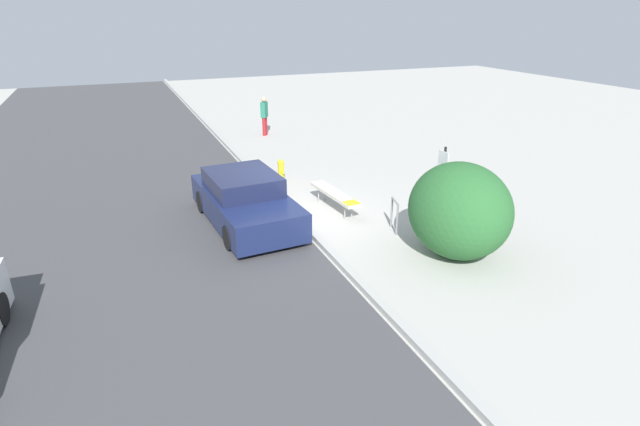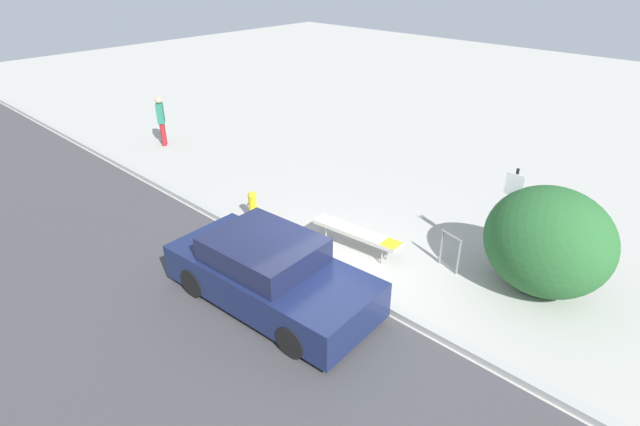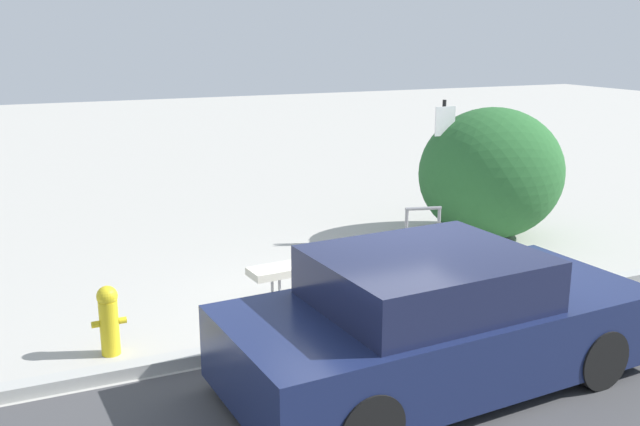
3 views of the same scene
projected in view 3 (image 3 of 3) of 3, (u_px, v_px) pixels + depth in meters
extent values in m
plane|color=#ADAAA3|center=(396.00, 326.00, 8.31)|extent=(60.00, 60.00, 0.00)
cube|color=#A8A8A3|center=(396.00, 321.00, 8.30)|extent=(60.00, 0.20, 0.13)
cylinder|color=#99999E|center=(280.00, 293.00, 8.76)|extent=(0.04, 0.04, 0.42)
cylinder|color=#99999E|center=(382.00, 274.00, 9.48)|extent=(0.04, 0.04, 0.42)
cylinder|color=#99999E|center=(272.00, 288.00, 8.94)|extent=(0.04, 0.04, 0.42)
cylinder|color=#99999E|center=(374.00, 269.00, 9.66)|extent=(0.04, 0.04, 0.42)
cube|color=beige|center=(329.00, 262.00, 9.15)|extent=(2.20, 0.57, 0.10)
cube|color=yellow|center=(388.00, 248.00, 9.56)|extent=(0.39, 0.41, 0.01)
cylinder|color=gray|center=(406.00, 235.00, 10.58)|extent=(0.05, 0.05, 0.80)
cylinder|color=gray|center=(438.00, 234.00, 10.66)|extent=(0.05, 0.05, 0.80)
cylinder|color=gray|center=(423.00, 208.00, 10.52)|extent=(0.54, 0.19, 0.05)
cylinder|color=black|center=(441.00, 172.00, 11.42)|extent=(0.06, 0.06, 2.30)
cube|color=white|center=(445.00, 121.00, 11.18)|extent=(0.36, 0.02, 0.46)
cylinder|color=gold|center=(110.00, 328.00, 7.52)|extent=(0.20, 0.20, 0.60)
sphere|color=gold|center=(107.00, 296.00, 7.44)|extent=(0.22, 0.22, 0.22)
cylinder|color=gold|center=(95.00, 325.00, 7.45)|extent=(0.08, 0.07, 0.07)
cylinder|color=gold|center=(123.00, 320.00, 7.56)|extent=(0.08, 0.07, 0.07)
ellipsoid|color=#28602D|center=(491.00, 173.00, 11.66)|extent=(2.44, 2.18, 2.16)
cylinder|color=black|center=(483.00, 301.00, 8.26)|extent=(0.61, 0.22, 0.60)
cylinder|color=black|center=(600.00, 358.00, 6.82)|extent=(0.61, 0.22, 0.60)
cylinder|color=black|center=(280.00, 346.00, 7.09)|extent=(0.61, 0.22, 0.60)
cylinder|color=black|center=(368.00, 426.00, 5.65)|extent=(0.61, 0.22, 0.60)
cube|color=#19234C|center=(437.00, 333.00, 6.91)|extent=(4.30, 2.09, 0.71)
cube|color=#1A203E|center=(425.00, 279.00, 6.69)|extent=(2.11, 1.77, 0.50)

